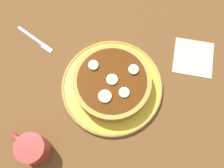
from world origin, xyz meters
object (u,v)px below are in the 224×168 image
(banana_slice_0, at_px, (113,82))
(banana_slice_3, at_px, (105,96))
(banana_slice_2, at_px, (124,93))
(fork, at_px, (37,40))
(plate, at_px, (112,87))
(banana_slice_1, at_px, (93,65))
(napkin, at_px, (193,57))
(pancake_stack, at_px, (112,82))
(banana_slice_4, at_px, (133,70))
(coffee_mug, at_px, (32,148))

(banana_slice_0, relative_size, banana_slice_3, 0.87)
(banana_slice_2, relative_size, fork, 0.20)
(plate, bearing_deg, banana_slice_1, -6.60)
(banana_slice_3, height_order, fork, banana_slice_3)
(banana_slice_1, bearing_deg, fork, 0.68)
(banana_slice_0, bearing_deg, plate, -37.68)
(banana_slice_2, relative_size, napkin, 0.24)
(pancake_stack, distance_m, banana_slice_4, 0.07)
(banana_slice_3, xyz_separation_m, coffee_mug, (0.08, 0.20, -0.02))
(banana_slice_2, relative_size, banana_slice_3, 0.81)
(pancake_stack, distance_m, banana_slice_2, 0.05)
(plate, distance_m, napkin, 0.25)
(banana_slice_1, bearing_deg, pancake_stack, 175.12)
(banana_slice_2, bearing_deg, pancake_stack, -17.92)
(plate, distance_m, fork, 0.26)
(napkin, height_order, fork, fork)
(banana_slice_0, height_order, banana_slice_4, banana_slice_4)
(banana_slice_0, bearing_deg, banana_slice_4, -115.89)
(banana_slice_0, bearing_deg, banana_slice_1, -9.34)
(banana_slice_2, xyz_separation_m, fork, (0.30, -0.02, -0.06))
(banana_slice_2, distance_m, napkin, 0.24)
(banana_slice_0, bearing_deg, pancake_stack, -40.27)
(pancake_stack, xyz_separation_m, banana_slice_3, (-0.01, 0.05, 0.03))
(fork, bearing_deg, banana_slice_2, 176.74)
(pancake_stack, height_order, banana_slice_2, banana_slice_2)
(banana_slice_2, xyz_separation_m, napkin, (-0.10, -0.21, -0.06))
(banana_slice_3, bearing_deg, fork, -10.73)
(pancake_stack, bearing_deg, banana_slice_2, 162.08)
(banana_slice_4, distance_m, fork, 0.30)
(banana_slice_1, distance_m, banana_slice_3, 0.09)
(banana_slice_1, xyz_separation_m, fork, (0.20, 0.00, -0.06))
(plate, distance_m, banana_slice_1, 0.08)
(plate, height_order, napkin, plate)
(banana_slice_1, distance_m, coffee_mug, 0.25)
(coffee_mug, xyz_separation_m, napkin, (-0.22, -0.44, -0.04))
(pancake_stack, height_order, banana_slice_0, banana_slice_0)
(banana_slice_2, xyz_separation_m, coffee_mug, (0.12, 0.23, -0.02))
(napkin, bearing_deg, pancake_stack, 52.93)
(plate, height_order, banana_slice_3, banana_slice_3)
(banana_slice_2, height_order, fork, banana_slice_2)
(banana_slice_2, bearing_deg, banana_slice_0, -12.96)
(plate, distance_m, banana_slice_0, 0.06)
(napkin, distance_m, fork, 0.45)
(coffee_mug, bearing_deg, banana_slice_4, -109.51)
(pancake_stack, distance_m, banana_slice_0, 0.03)
(pancake_stack, bearing_deg, napkin, -127.07)
(plate, bearing_deg, banana_slice_0, 142.32)
(plate, relative_size, banana_slice_3, 8.30)
(banana_slice_0, height_order, fork, banana_slice_0)
(banana_slice_3, relative_size, fork, 0.25)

